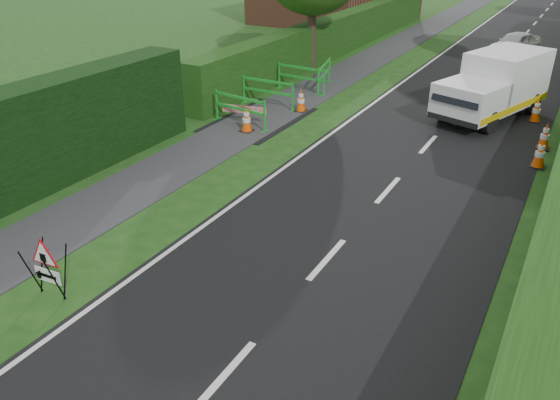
% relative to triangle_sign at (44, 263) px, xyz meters
% --- Properties ---
extents(ground, '(120.00, 120.00, 0.00)m').
position_rel_triangle_sign_xyz_m(ground, '(1.21, -1.10, -0.68)').
color(ground, '#1A4112').
rests_on(ground, ground).
extents(road_surface, '(6.00, 90.00, 0.02)m').
position_rel_triangle_sign_xyz_m(road_surface, '(3.71, 33.90, -0.68)').
color(road_surface, black).
rests_on(road_surface, ground).
extents(footpath, '(2.00, 90.00, 0.02)m').
position_rel_triangle_sign_xyz_m(footpath, '(-1.79, 33.90, -0.68)').
color(footpath, '#2D2D30').
rests_on(footpath, ground).
extents(hedge_west_far, '(1.00, 24.00, 1.80)m').
position_rel_triangle_sign_xyz_m(hedge_west_far, '(-3.79, 20.90, -0.68)').
color(hedge_west_far, '#14380F').
rests_on(hedge_west_far, ground).
extents(triangle_sign, '(0.73, 0.73, 0.98)m').
position_rel_triangle_sign_xyz_m(triangle_sign, '(0.00, 0.00, 0.00)').
color(triangle_sign, black).
rests_on(triangle_sign, ground).
extents(works_van, '(3.08, 4.87, 2.08)m').
position_rel_triangle_sign_xyz_m(works_van, '(4.79, 14.00, 0.42)').
color(works_van, silver).
rests_on(works_van, ground).
extents(traffic_cone_0, '(0.38, 0.38, 0.79)m').
position_rel_triangle_sign_xyz_m(traffic_cone_0, '(6.70, 10.21, -0.29)').
color(traffic_cone_0, black).
rests_on(traffic_cone_0, ground).
extents(traffic_cone_1, '(0.38, 0.38, 0.79)m').
position_rel_triangle_sign_xyz_m(traffic_cone_1, '(6.66, 11.70, -0.29)').
color(traffic_cone_1, black).
rests_on(traffic_cone_1, ground).
extents(traffic_cone_2, '(0.38, 0.38, 0.79)m').
position_rel_triangle_sign_xyz_m(traffic_cone_2, '(6.15, 14.14, -0.29)').
color(traffic_cone_2, black).
rests_on(traffic_cone_2, ground).
extents(traffic_cone_3, '(0.38, 0.38, 0.79)m').
position_rel_triangle_sign_xyz_m(traffic_cone_3, '(-1.53, 8.75, -0.29)').
color(traffic_cone_3, black).
rests_on(traffic_cone_3, ground).
extents(traffic_cone_4, '(0.38, 0.38, 0.79)m').
position_rel_triangle_sign_xyz_m(traffic_cone_4, '(-1.01, 11.38, -0.29)').
color(traffic_cone_4, black).
rests_on(traffic_cone_4, ground).
extents(ped_barrier_0, '(2.09, 0.63, 1.00)m').
position_rel_triangle_sign_xyz_m(ped_barrier_0, '(-2.01, 9.12, -0.05)').
color(ped_barrier_0, green).
rests_on(ped_barrier_0, ground).
extents(ped_barrier_1, '(2.07, 0.39, 1.00)m').
position_rel_triangle_sign_xyz_m(ped_barrier_1, '(-2.25, 11.26, -0.05)').
color(ped_barrier_1, green).
rests_on(ped_barrier_1, ground).
extents(ped_barrier_2, '(2.08, 0.51, 1.00)m').
position_rel_triangle_sign_xyz_m(ped_barrier_2, '(-2.14, 13.55, -0.05)').
color(ped_barrier_2, green).
rests_on(ped_barrier_2, ground).
extents(ped_barrier_3, '(0.81, 2.09, 1.00)m').
position_rel_triangle_sign_xyz_m(ped_barrier_3, '(-1.57, 14.43, -0.05)').
color(ped_barrier_3, green).
rests_on(ped_barrier_3, ground).
extents(redwhite_plank, '(1.48, 0.31, 0.25)m').
position_rel_triangle_sign_xyz_m(redwhite_plank, '(-2.03, 9.40, -0.68)').
color(redwhite_plank, red).
rests_on(redwhite_plank, ground).
extents(hatchback_car, '(2.36, 3.41, 1.08)m').
position_rel_triangle_sign_xyz_m(hatchback_car, '(3.93, 24.52, -0.14)').
color(hatchback_car, white).
rests_on(hatchback_car, ground).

